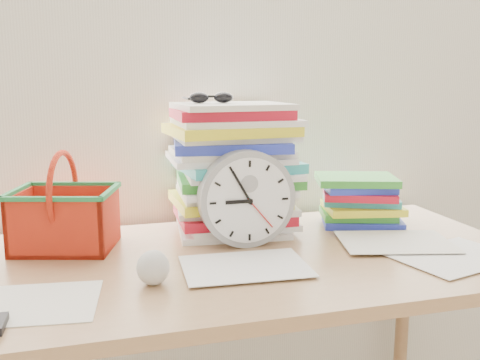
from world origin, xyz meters
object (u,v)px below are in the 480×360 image
object	(u,v)px
clock	(246,199)
book_stack	(358,200)
desk	(244,284)
basket	(64,201)
paper_stack	(234,168)

from	to	relation	value
clock	book_stack	distance (m)	0.39
desk	book_stack	xyz separation A→B (m)	(0.40, 0.18, 0.15)
clock	basket	bearing A→B (deg)	167.28
book_stack	basket	bearing A→B (deg)	-179.80
paper_stack	book_stack	world-z (taller)	paper_stack
desk	basket	size ratio (longest dim) A/B	5.75
paper_stack	clock	bearing A→B (deg)	-93.08
paper_stack	book_stack	bearing A→B (deg)	-7.38
clock	basket	size ratio (longest dim) A/B	1.01
book_stack	clock	bearing A→B (deg)	-164.49
clock	basket	distance (m)	0.45
desk	basket	bearing A→B (deg)	157.16
basket	book_stack	bearing A→B (deg)	16.24
paper_stack	basket	bearing A→B (deg)	-173.69
paper_stack	clock	distance (m)	0.16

